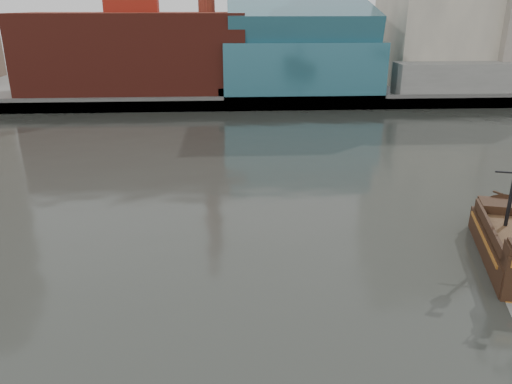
{
  "coord_description": "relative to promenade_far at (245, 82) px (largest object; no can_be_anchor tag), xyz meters",
  "views": [
    {
      "loc": [
        -4.6,
        -29.08,
        18.25
      ],
      "look_at": [
        -2.33,
        8.87,
        4.0
      ],
      "focal_mm": 35.0,
      "sensor_mm": 36.0,
      "label": 1
    }
  ],
  "objects": [
    {
      "name": "ground",
      "position": [
        0.0,
        -92.0,
        -1.0
      ],
      "size": [
        400.0,
        400.0,
        0.0
      ],
      "primitive_type": "plane",
      "color": "#272A25",
      "rests_on": "ground"
    },
    {
      "name": "seawall",
      "position": [
        0.0,
        -29.5,
        0.3
      ],
      "size": [
        220.0,
        1.0,
        2.6
      ],
      "primitive_type": "cube",
      "color": "#4C4C49",
      "rests_on": "ground"
    },
    {
      "name": "promenade_far",
      "position": [
        0.0,
        0.0,
        0.0
      ],
      "size": [
        220.0,
        60.0,
        2.0
      ],
      "primitive_type": "cube",
      "color": "slate",
      "rests_on": "ground"
    }
  ]
}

